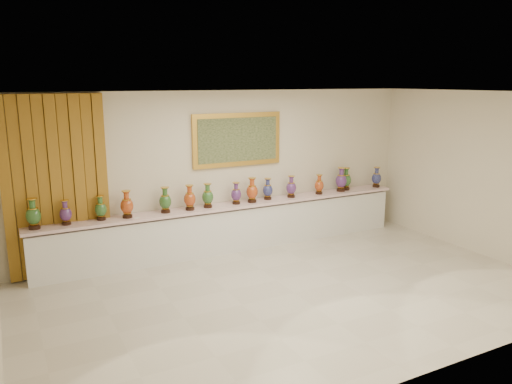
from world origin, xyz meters
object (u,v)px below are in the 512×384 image
Objects in this scene: counter at (232,228)px; vase_0 at (33,215)px; vase_1 at (66,214)px; vase_2 at (101,209)px.

counter is 14.79× the size of vase_0.
counter is at bearing 0.20° from vase_1.
vase_1 is at bearing -177.57° from vase_2.
counter is 2.47m from vase_2.
vase_0 is at bearing -177.02° from vase_1.
vase_2 is at bearing 2.43° from vase_1.
counter is 3.01m from vase_1.
counter is at bearing -0.31° from vase_2.
vase_1 is at bearing -179.80° from counter.
counter is at bearing 0.59° from vase_0.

